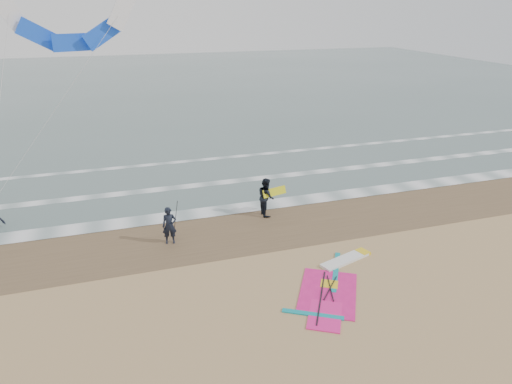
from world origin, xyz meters
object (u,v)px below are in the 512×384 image
object	(u,v)px
person_walking	(266,197)
surf_kite	(69,27)
person_standing	(169,226)
windsurf_rig	(334,283)

from	to	relation	value
person_walking	surf_kite	xyz separation A→B (m)	(-8.27, 5.88, 7.72)
person_walking	surf_kite	world-z (taller)	surf_kite
person_standing	surf_kite	bearing A→B (deg)	120.53
person_standing	person_walking	xyz separation A→B (m)	(4.93, 1.52, 0.11)
surf_kite	windsurf_rig	bearing A→B (deg)	-54.80
person_standing	windsurf_rig	bearing A→B (deg)	-36.55
windsurf_rig	surf_kite	bearing A→B (deg)	125.20
windsurf_rig	person_standing	size ratio (longest dim) A/B	2.91
windsurf_rig	surf_kite	xyz separation A→B (m)	(-8.77, 12.43, 8.64)
windsurf_rig	person_walking	bearing A→B (deg)	94.41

